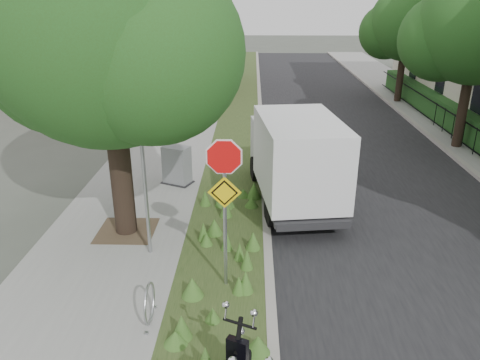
% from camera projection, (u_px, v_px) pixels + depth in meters
% --- Properties ---
extents(ground, '(120.00, 120.00, 0.00)m').
position_uv_depth(ground, '(297.00, 308.00, 9.02)').
color(ground, '#4C5147').
rests_on(ground, ground).
extents(sidewalk_near, '(3.50, 60.00, 0.12)m').
position_uv_depth(sidewalk_near, '(167.00, 145.00, 18.37)').
color(sidewalk_near, gray).
rests_on(sidewalk_near, ground).
extents(verge, '(2.00, 60.00, 0.12)m').
position_uv_depth(verge, '(237.00, 146.00, 18.31)').
color(verge, '#2C401B').
rests_on(verge, ground).
extents(kerb_near, '(0.20, 60.00, 0.13)m').
position_uv_depth(kerb_near, '(262.00, 146.00, 18.28)').
color(kerb_near, '#9E9991').
rests_on(kerb_near, ground).
extents(road, '(7.00, 60.00, 0.01)m').
position_uv_depth(road, '(352.00, 148.00, 18.21)').
color(road, black).
rests_on(road, ground).
extents(kerb_far, '(0.20, 60.00, 0.13)m').
position_uv_depth(kerb_far, '(443.00, 147.00, 18.10)').
color(kerb_far, '#9E9991').
rests_on(kerb_far, ground).
extents(street_tree_main, '(6.21, 5.54, 7.66)m').
position_uv_depth(street_tree_main, '(104.00, 35.00, 9.98)').
color(street_tree_main, black).
rests_on(street_tree_main, ground).
extents(bare_post, '(0.08, 0.08, 4.00)m').
position_uv_depth(bare_post, '(144.00, 171.00, 9.98)').
color(bare_post, '#A5A8AD').
rests_on(bare_post, ground).
extents(bike_hoop, '(0.06, 0.78, 0.77)m').
position_uv_depth(bike_hoop, '(149.00, 303.00, 8.35)').
color(bike_hoop, '#A5A8AD').
rests_on(bike_hoop, ground).
extents(sign_assembly, '(0.94, 0.08, 3.22)m').
position_uv_depth(sign_assembly, '(224.00, 184.00, 8.73)').
color(sign_assembly, '#A5A8AD').
rests_on(sign_assembly, ground).
extents(fence_far, '(0.04, 24.00, 1.00)m').
position_uv_depth(fence_far, '(464.00, 132.00, 17.86)').
color(fence_far, black).
rests_on(fence_far, ground).
extents(brick_building, '(9.40, 10.40, 8.30)m').
position_uv_depth(brick_building, '(110.00, 17.00, 28.07)').
color(brick_building, maroon).
rests_on(brick_building, ground).
extents(far_tree_b, '(4.83, 4.31, 6.56)m').
position_uv_depth(far_tree_b, '(474.00, 31.00, 16.52)').
color(far_tree_b, black).
rests_on(far_tree_b, ground).
extents(far_tree_c, '(4.37, 3.89, 5.93)m').
position_uv_depth(far_tree_c, '(405.00, 27.00, 24.08)').
color(far_tree_c, black).
rests_on(far_tree_c, ground).
extents(box_truck, '(2.52, 5.10, 2.22)m').
position_uv_depth(box_truck, '(295.00, 156.00, 12.94)').
color(box_truck, '#262628').
rests_on(box_truck, ground).
extents(utility_cabinet, '(1.05, 0.90, 1.18)m').
position_uv_depth(utility_cabinet, '(177.00, 166.00, 14.38)').
color(utility_cabinet, '#262628').
rests_on(utility_cabinet, ground).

